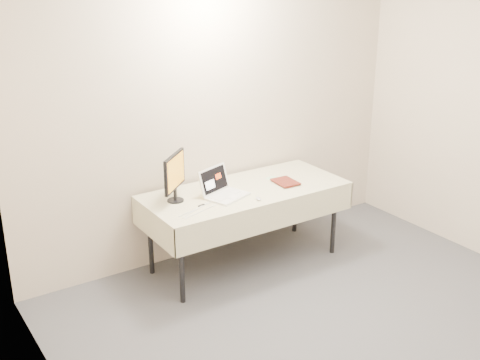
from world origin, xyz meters
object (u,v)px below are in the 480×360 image
monitor (174,174)px  book (277,172)px  table (245,195)px  laptop (222,189)px

monitor → book: 0.98m
table → laptop: laptop is taller
laptop → monitor: bearing=144.4°
table → monitor: size_ratio=4.44×
book → laptop: bearing=178.2°
book → table: bearing=169.2°
laptop → book: 0.56m
laptop → monitor: monitor is taller
laptop → book: size_ratio=1.75×
laptop → book: bearing=-25.2°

